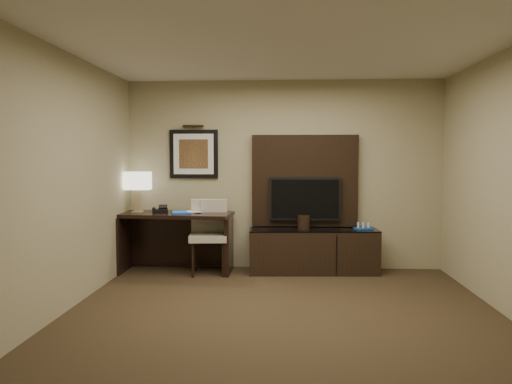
# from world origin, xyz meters

# --- Properties ---
(floor) EXTENTS (4.50, 5.00, 0.01)m
(floor) POSITION_xyz_m (0.00, 0.00, -0.01)
(floor) COLOR #322516
(floor) RESTS_ON ground
(ceiling) EXTENTS (4.50, 5.00, 0.01)m
(ceiling) POSITION_xyz_m (0.00, 0.00, 2.70)
(ceiling) COLOR silver
(ceiling) RESTS_ON wall_back
(wall_back) EXTENTS (4.50, 0.01, 2.70)m
(wall_back) POSITION_xyz_m (0.00, 2.50, 1.35)
(wall_back) COLOR tan
(wall_back) RESTS_ON floor
(wall_front) EXTENTS (4.50, 0.01, 2.70)m
(wall_front) POSITION_xyz_m (0.00, -2.50, 1.35)
(wall_front) COLOR tan
(wall_front) RESTS_ON floor
(wall_left) EXTENTS (0.01, 5.00, 2.70)m
(wall_left) POSITION_xyz_m (-2.25, 0.00, 1.35)
(wall_left) COLOR tan
(wall_left) RESTS_ON floor
(desk) EXTENTS (1.60, 0.79, 0.83)m
(desk) POSITION_xyz_m (-1.50, 2.14, 0.42)
(desk) COLOR black
(desk) RESTS_ON floor
(credenza) EXTENTS (1.80, 0.59, 0.61)m
(credenza) POSITION_xyz_m (0.42, 2.20, 0.31)
(credenza) COLOR black
(credenza) RESTS_ON floor
(tv_wall_panel) EXTENTS (1.50, 0.12, 1.30)m
(tv_wall_panel) POSITION_xyz_m (0.30, 2.44, 1.27)
(tv_wall_panel) COLOR black
(tv_wall_panel) RESTS_ON wall_back
(tv) EXTENTS (1.00, 0.08, 0.60)m
(tv) POSITION_xyz_m (0.30, 2.34, 1.02)
(tv) COLOR black
(tv) RESTS_ON tv_wall_panel
(artwork) EXTENTS (0.70, 0.04, 0.70)m
(artwork) POSITION_xyz_m (-1.30, 2.48, 1.65)
(artwork) COLOR black
(artwork) RESTS_ON wall_back
(picture_light) EXTENTS (0.04, 0.04, 0.30)m
(picture_light) POSITION_xyz_m (-1.30, 2.44, 2.05)
(picture_light) COLOR #3B2B12
(picture_light) RESTS_ON wall_back
(desk_chair) EXTENTS (0.56, 0.63, 1.05)m
(desk_chair) POSITION_xyz_m (-1.02, 2.03, 0.52)
(desk_chair) COLOR beige
(desk_chair) RESTS_ON floor
(table_lamp) EXTENTS (0.40, 0.26, 0.61)m
(table_lamp) POSITION_xyz_m (-2.05, 2.19, 1.13)
(table_lamp) COLOR tan
(table_lamp) RESTS_ON desk
(desk_phone) EXTENTS (0.25, 0.23, 0.11)m
(desk_phone) POSITION_xyz_m (-1.71, 2.12, 0.88)
(desk_phone) COLOR black
(desk_phone) RESTS_ON desk
(blue_folder) EXTENTS (0.33, 0.39, 0.02)m
(blue_folder) POSITION_xyz_m (-1.41, 2.11, 0.84)
(blue_folder) COLOR blue
(blue_folder) RESTS_ON desk
(book) EXTENTS (0.17, 0.09, 0.24)m
(book) POSITION_xyz_m (-1.34, 2.14, 0.95)
(book) COLOR #9F977D
(book) RESTS_ON desk
(water_bottle) EXTENTS (0.06, 0.06, 0.17)m
(water_bottle) POSITION_xyz_m (-1.14, 2.19, 0.92)
(water_bottle) COLOR silver
(water_bottle) RESTS_ON desk
(ice_bucket) EXTENTS (0.20, 0.20, 0.20)m
(ice_bucket) POSITION_xyz_m (0.28, 2.17, 0.71)
(ice_bucket) COLOR black
(ice_bucket) RESTS_ON credenza
(minibar_tray) EXTENTS (0.27, 0.20, 0.09)m
(minibar_tray) POSITION_xyz_m (1.10, 2.22, 0.65)
(minibar_tray) COLOR #17479B
(minibar_tray) RESTS_ON credenza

